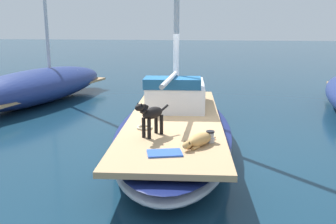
# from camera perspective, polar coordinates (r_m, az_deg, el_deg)

# --- Properties ---
(ground_plane) EXTENTS (120.00, 120.00, 0.00)m
(ground_plane) POSITION_cam_1_polar(r_m,az_deg,el_deg) (8.58, 0.98, -5.04)
(ground_plane) COLOR #143347
(sailboat_main) EXTENTS (3.13, 7.43, 0.66)m
(sailboat_main) POSITION_cam_1_polar(r_m,az_deg,el_deg) (8.48, 0.99, -2.90)
(sailboat_main) COLOR #B2B7C1
(sailboat_main) RESTS_ON ground
(cabin_house) EXTENTS (1.59, 2.33, 0.84)m
(cabin_house) POSITION_cam_1_polar(r_m,az_deg,el_deg) (9.41, 1.26, 2.93)
(cabin_house) COLOR silver
(cabin_house) RESTS_ON sailboat_main
(dog_tan) EXTENTS (0.57, 0.85, 0.22)m
(dog_tan) POSITION_cam_1_polar(r_m,az_deg,el_deg) (6.39, 4.78, -4.37)
(dog_tan) COLOR tan
(dog_tan) RESTS_ON sailboat_main
(dog_black) EXTENTS (0.53, 0.86, 0.70)m
(dog_black) POSITION_cam_1_polar(r_m,az_deg,el_deg) (6.84, -2.65, -0.41)
(dog_black) COLOR black
(dog_black) RESTS_ON sailboat_main
(deck_winch) EXTENTS (0.16, 0.16, 0.21)m
(deck_winch) POSITION_cam_1_polar(r_m,az_deg,el_deg) (6.62, 6.56, -3.87)
(deck_winch) COLOR #B7B7BC
(deck_winch) RESTS_ON sailboat_main
(coiled_rope) EXTENTS (0.32, 0.32, 0.04)m
(coiled_rope) POSITION_cam_1_polar(r_m,az_deg,el_deg) (7.48, -3.65, -2.39)
(coiled_rope) COLOR beige
(coiled_rope) RESTS_ON sailboat_main
(deck_towel) EXTENTS (0.64, 0.50, 0.03)m
(deck_towel) POSITION_cam_1_polar(r_m,az_deg,el_deg) (6.02, -0.54, -6.39)
(deck_towel) COLOR blue
(deck_towel) RESTS_ON sailboat_main
(moored_boat_port_side) EXTENTS (3.56, 7.72, 7.54)m
(moored_boat_port_side) POSITION_cam_1_polar(r_m,az_deg,el_deg) (13.87, -19.59, 3.89)
(moored_boat_port_side) COLOR navy
(moored_boat_port_side) RESTS_ON ground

